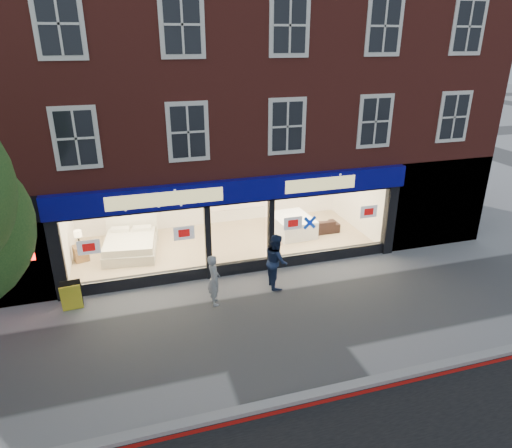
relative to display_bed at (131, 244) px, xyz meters
name	(u,v)px	position (x,y,z in m)	size (l,w,h in m)	color
ground	(269,324)	(3.42, -5.49, -0.45)	(120.00, 120.00, 0.00)	gray
kerb_line	(315,404)	(3.42, -8.59, -0.44)	(60.00, 0.10, 0.01)	#8C0A07
kerb_stone	(311,395)	(3.42, -8.39, -0.39)	(60.00, 0.25, 0.12)	gray
showroom_floor	(225,245)	(3.42, -0.24, -0.40)	(11.00, 4.50, 0.10)	tan
building	(209,56)	(3.40, 1.45, 6.22)	(19.00, 8.26, 10.30)	maroon
display_bed	(131,244)	(0.00, 0.00, 0.00)	(2.08, 2.41, 1.24)	silver
bedside_table	(81,253)	(-1.68, -0.12, -0.07)	(0.45, 0.45, 0.55)	brown
mattress_stack	(292,225)	(6.16, -0.05, 0.00)	(1.51, 1.86, 0.70)	white
sofa	(316,226)	(7.12, -0.23, -0.09)	(1.78, 0.70, 0.52)	black
a_board	(72,296)	(-1.78, -3.17, -0.01)	(0.57, 0.37, 0.88)	gold
pedestrian_grey	(214,280)	(2.20, -4.02, 0.33)	(0.57, 0.37, 1.56)	#93969A
pedestrian_blue	(276,261)	(4.27, -3.56, 0.43)	(0.85, 0.66, 1.75)	#192646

